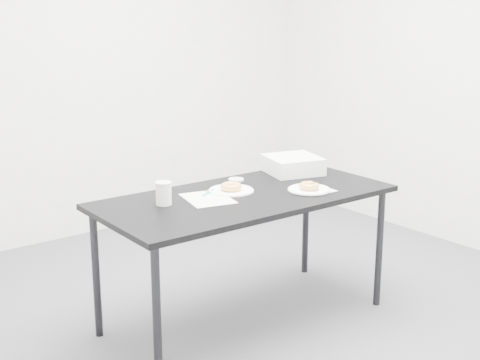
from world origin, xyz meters
TOP-DOWN VIEW (x-y plane):
  - floor at (0.00, 0.00)m, footprint 4.00×4.00m
  - wall_back at (0.00, 2.00)m, footprint 4.00×0.02m
  - wall_right at (2.00, 0.00)m, footprint 0.02×4.00m
  - table at (-0.07, 0.03)m, footprint 1.65×0.80m
  - scorecard at (-0.28, 0.09)m, footprint 0.29×0.34m
  - logo_patch at (-0.19, 0.18)m, footprint 0.06×0.06m
  - pen at (-0.21, 0.17)m, footprint 0.12×0.07m
  - napkin at (0.30, -0.15)m, footprint 0.17×0.17m
  - plate_near at (0.26, -0.13)m, footprint 0.24×0.24m
  - donut_near at (0.26, -0.13)m, footprint 0.13×0.13m
  - plate_far at (-0.09, 0.13)m, footprint 0.25×0.25m
  - donut_far at (-0.09, 0.13)m, footprint 0.13×0.13m
  - coffee_cup at (-0.52, 0.14)m, footprint 0.08×0.08m
  - cup_lid at (0.08, 0.30)m, footprint 0.09×0.09m
  - bakery_box at (0.48, 0.24)m, footprint 0.38×0.38m

SIDE VIEW (x-z plane):
  - floor at x=0.00m, z-range 0.00..0.00m
  - table at x=-0.07m, z-range 0.32..1.06m
  - scorecard at x=-0.28m, z-range 0.75..0.75m
  - napkin at x=0.30m, z-range 0.75..0.75m
  - plate_far at x=-0.09m, z-range 0.75..0.75m
  - logo_patch at x=-0.19m, z-range 0.75..0.75m
  - cup_lid at x=0.08m, z-range 0.75..0.76m
  - plate_near at x=0.26m, z-range 0.75..0.76m
  - pen at x=-0.21m, z-range 0.75..0.76m
  - donut_far at x=-0.09m, z-range 0.75..0.79m
  - donut_near at x=0.26m, z-range 0.76..0.79m
  - bakery_box at x=0.48m, z-range 0.75..0.85m
  - coffee_cup at x=-0.52m, z-range 0.75..0.87m
  - wall_back at x=0.00m, z-range 0.00..2.70m
  - wall_right at x=2.00m, z-range 0.00..2.70m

